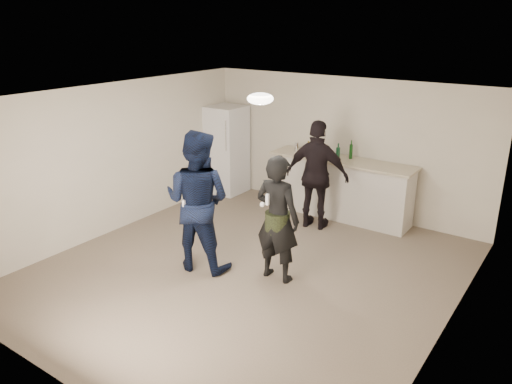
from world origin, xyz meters
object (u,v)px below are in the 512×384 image
Objects in this scene: fridge at (227,150)px; spectator at (317,176)px; woman at (277,219)px; counter at (340,189)px; man at (198,201)px; shaker at (297,147)px.

spectator is at bearing -14.38° from fridge.
fridge reaches higher than woman.
man reaches higher than counter.
man is 1.08× the size of spectator.
spectator reaches higher than fridge.
woman is at bearing -175.76° from man.
spectator reaches higher than shaker.
spectator reaches higher than woman.
fridge reaches higher than shaker.
man reaches higher than fridge.
shaker is 0.09× the size of woman.
counter is 1.44× the size of fridge.
woman is (2.87, -2.54, -0.00)m from fridge.
counter is at bearing -118.47° from man.
man is 2.37m from spectator.
shaker is at bearing 179.79° from counter.
man is at bearing -105.01° from counter.
woman reaches higher than shaker.
counter is at bearing -84.44° from woman.
man is at bearing 65.33° from spectator.
spectator is at bearing -120.35° from man.
shaker is at bearing -48.16° from spectator.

